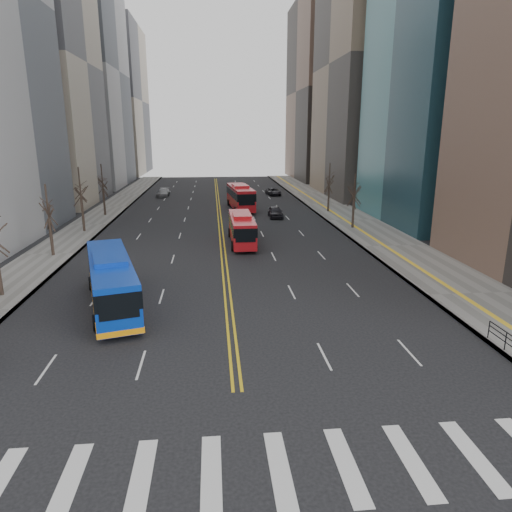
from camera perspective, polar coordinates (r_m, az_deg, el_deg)
ground at (r=17.34m, az=-1.28°, el=-25.35°), size 220.00×220.00×0.00m
sidewalk_right at (r=62.02m, az=11.93°, el=4.40°), size 7.00×130.00×0.15m
sidewalk_left at (r=61.25m, az=-20.16°, el=3.66°), size 5.00×130.00×0.15m
crosswalk at (r=17.34m, az=-1.28°, el=-25.34°), size 26.70×4.00×0.01m
centerline at (r=69.09m, az=-4.67°, el=5.69°), size 0.55×100.00×0.01m
office_towers at (r=82.65m, az=-5.13°, el=23.87°), size 83.00×134.00×58.00m
street_trees at (r=48.55m, az=-12.95°, el=7.18°), size 35.20×47.20×7.60m
blue_bus at (r=31.84m, az=-17.66°, el=-2.79°), size 5.77×12.41×3.54m
red_bus_near at (r=47.80m, az=-1.79°, el=3.66°), size 2.60×9.91×3.17m
red_bus_far at (r=69.97m, az=-1.97°, el=7.56°), size 3.81×11.98×3.72m
car_dark_mid at (r=63.11m, az=2.43°, el=5.53°), size 1.84×4.52×1.53m
car_silver at (r=86.08m, az=-11.53°, el=7.79°), size 2.23×5.16×1.48m
car_dark_far at (r=86.19m, az=2.19°, el=8.04°), size 2.72×4.96×1.32m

